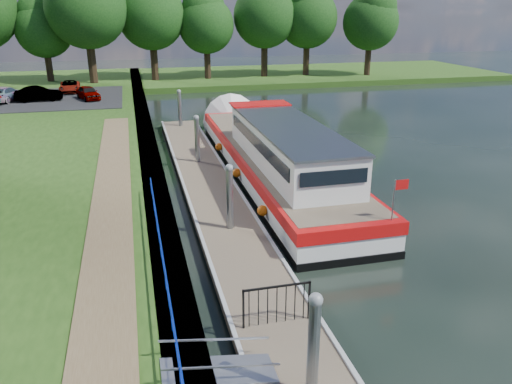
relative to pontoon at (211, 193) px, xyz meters
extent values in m
cube|color=#473D2D|center=(-2.55, 2.00, 0.20)|extent=(1.10, 90.00, 0.78)
cube|color=#234413|center=(12.00, 39.00, 0.12)|extent=(60.00, 18.00, 0.60)
cube|color=brown|center=(-4.40, -5.00, 0.62)|extent=(1.60, 40.00, 0.05)
cube|color=black|center=(-11.00, 25.00, 0.62)|extent=(14.00, 12.00, 0.06)
cube|color=#0C2DBF|center=(-2.75, -10.00, 1.29)|extent=(0.04, 18.00, 0.04)
cube|color=#0C2DBF|center=(-2.75, -10.00, 0.94)|extent=(0.03, 18.00, 0.03)
cylinder|color=#0C2DBF|center=(-2.75, -13.00, 0.95)|extent=(0.04, 0.04, 0.72)
cylinder|color=#0C2DBF|center=(-2.75, -11.00, 0.95)|extent=(0.04, 0.04, 0.72)
cylinder|color=#0C2DBF|center=(-2.75, -9.00, 0.95)|extent=(0.04, 0.04, 0.72)
cylinder|color=#0C2DBF|center=(-2.75, -7.00, 0.95)|extent=(0.04, 0.04, 0.72)
cylinder|color=#0C2DBF|center=(-2.75, -5.00, 0.95)|extent=(0.04, 0.04, 0.72)
cylinder|color=#0C2DBF|center=(-2.75, -3.00, 0.95)|extent=(0.04, 0.04, 0.72)
cylinder|color=#0C2DBF|center=(-2.75, -1.00, 0.95)|extent=(0.04, 0.04, 0.72)
cube|color=brown|center=(0.00, 0.00, 0.10)|extent=(2.50, 30.00, 0.24)
cube|color=#9EA0A3|center=(0.00, -12.00, -0.13)|extent=(2.30, 5.00, 0.30)
cube|color=#9EA0A3|center=(0.00, -4.00, -0.13)|extent=(2.30, 5.00, 0.30)
cube|color=#9EA0A3|center=(0.00, 4.00, -0.13)|extent=(2.30, 5.00, 0.30)
cube|color=#9EA0A3|center=(0.00, 12.00, -0.13)|extent=(2.30, 5.00, 0.30)
cube|color=#9EA0A3|center=(1.19, 0.00, 0.25)|extent=(0.12, 30.00, 0.06)
cube|color=#9EA0A3|center=(-1.19, 0.00, 0.25)|extent=(0.12, 30.00, 0.06)
cylinder|color=gray|center=(0.00, -13.50, 0.92)|extent=(0.26, 0.26, 3.40)
sphere|color=gray|center=(0.00, -13.50, 2.62)|extent=(0.30, 0.30, 0.30)
cylinder|color=gray|center=(0.00, -4.50, 0.92)|extent=(0.26, 0.26, 3.40)
sphere|color=gray|center=(0.00, -4.50, 2.62)|extent=(0.30, 0.30, 0.30)
cylinder|color=gray|center=(0.00, 4.50, 0.92)|extent=(0.26, 0.26, 3.40)
sphere|color=gray|center=(0.00, 4.50, 2.62)|extent=(0.30, 0.30, 0.30)
cylinder|color=gray|center=(0.00, 13.50, 0.92)|extent=(0.26, 0.26, 3.40)
sphere|color=gray|center=(0.00, 13.50, 2.62)|extent=(0.30, 0.30, 0.30)
cube|color=#A5A8AD|center=(-1.85, -12.50, 0.42)|extent=(2.58, 1.00, 0.43)
cube|color=#A5A8AD|center=(-1.85, -12.98, 0.92)|extent=(2.58, 0.04, 0.41)
cube|color=#A5A8AD|center=(-1.85, -12.02, 0.92)|extent=(2.58, 0.04, 0.41)
cube|color=black|center=(-0.90, -10.80, 0.80)|extent=(0.05, 0.05, 1.15)
cube|color=black|center=(0.90, -10.80, 0.80)|extent=(0.05, 0.05, 1.15)
cube|color=black|center=(0.00, -10.80, 1.34)|extent=(1.85, 0.05, 0.05)
cube|color=black|center=(-0.75, -10.80, 0.80)|extent=(0.02, 0.02, 1.10)
cube|color=black|center=(-0.50, -10.80, 0.80)|extent=(0.02, 0.02, 1.10)
cube|color=black|center=(-0.25, -10.80, 0.80)|extent=(0.02, 0.02, 1.10)
cube|color=black|center=(0.00, -10.80, 0.80)|extent=(0.02, 0.02, 1.10)
cube|color=black|center=(0.25, -10.80, 0.80)|extent=(0.02, 0.02, 1.10)
cube|color=black|center=(0.50, -10.80, 0.80)|extent=(0.02, 0.02, 1.10)
cube|color=black|center=(0.75, -10.80, 0.80)|extent=(0.02, 0.02, 1.10)
cube|color=black|center=(3.60, 2.28, -0.16)|extent=(4.00, 20.00, 0.55)
cube|color=silver|center=(3.60, 2.28, 0.44)|extent=(3.96, 19.90, 0.65)
cube|color=red|center=(3.60, 2.28, 1.00)|extent=(4.04, 20.00, 0.48)
cube|color=brown|center=(3.60, 2.28, 1.24)|extent=(3.68, 19.20, 0.04)
cone|color=silver|center=(3.60, 12.68, 0.37)|extent=(4.00, 1.50, 4.00)
cube|color=silver|center=(3.60, -0.22, 2.12)|extent=(3.00, 11.00, 1.75)
cube|color=gray|center=(3.60, -0.22, 3.04)|extent=(3.10, 11.20, 0.10)
cube|color=black|center=(2.08, -0.22, 2.37)|extent=(0.04, 10.00, 0.55)
cube|color=black|center=(5.12, -0.22, 2.37)|extent=(0.04, 10.00, 0.55)
cube|color=black|center=(3.60, 5.33, 2.37)|extent=(2.60, 0.04, 0.55)
cube|color=black|center=(3.60, -5.77, 2.37)|extent=(2.60, 0.04, 0.55)
cube|color=red|center=(3.60, 4.98, 3.12)|extent=(3.20, 1.60, 0.06)
cylinder|color=gray|center=(5.10, -7.42, 1.97)|extent=(0.05, 0.05, 1.50)
cube|color=red|center=(5.35, -7.42, 2.52)|extent=(0.50, 0.02, 0.35)
sphere|color=orange|center=(1.48, -3.72, 0.47)|extent=(0.44, 0.44, 0.44)
sphere|color=orange|center=(1.48, 1.28, 0.47)|extent=(0.44, 0.44, 0.44)
sphere|color=orange|center=(1.48, 6.28, 0.47)|extent=(0.44, 0.44, 0.44)
imported|color=#594C47|center=(2.40, -3.41, 2.12)|extent=(0.54, 0.71, 1.72)
cylinder|color=#332316|center=(-11.50, 36.87, 1.97)|extent=(0.70, 0.70, 3.10)
sphere|color=#123510|center=(-11.50, 36.87, 5.92)|extent=(5.85, 5.85, 5.85)
sphere|color=#123510|center=(-11.67, 37.04, 7.39)|extent=(4.65, 4.65, 4.65)
cylinder|color=#332316|center=(-6.89, 34.36, 2.56)|extent=(0.84, 0.84, 4.29)
sphere|color=#123510|center=(-6.89, 34.36, 8.04)|extent=(8.10, 8.10, 8.10)
cylinder|color=#332316|center=(-0.41, 36.36, 2.33)|extent=(0.79, 0.79, 3.83)
sphere|color=#123510|center=(-0.41, 36.36, 7.23)|extent=(7.24, 7.24, 7.24)
cylinder|color=#332316|center=(5.49, 36.09, 2.05)|extent=(0.72, 0.72, 3.26)
sphere|color=#123510|center=(5.49, 36.09, 6.21)|extent=(6.16, 6.16, 6.16)
sphere|color=#123510|center=(5.30, 36.34, 7.75)|extent=(4.89, 4.89, 4.89)
cylinder|color=#332316|center=(12.25, 36.38, 2.30)|extent=(0.78, 0.78, 3.77)
sphere|color=#123510|center=(12.25, 36.38, 7.12)|extent=(7.13, 7.13, 7.13)
cylinder|color=#332316|center=(17.42, 36.40, 2.24)|extent=(0.77, 0.77, 3.65)
sphere|color=#123510|center=(17.42, 36.40, 6.90)|extent=(6.89, 6.89, 6.89)
sphere|color=#123510|center=(17.07, 36.41, 8.63)|extent=(5.47, 5.47, 5.47)
cylinder|color=#332316|center=(24.52, 34.52, 2.12)|extent=(0.74, 0.74, 3.41)
sphere|color=#123510|center=(24.52, 34.52, 6.47)|extent=(6.43, 6.43, 6.43)
sphere|color=#123510|center=(24.75, 34.30, 8.08)|extent=(5.11, 5.11, 5.11)
imported|color=#999999|center=(-6.79, 23.60, 1.22)|extent=(2.43, 3.62, 1.15)
imported|color=#999999|center=(-10.78, 23.75, 1.27)|extent=(3.84, 1.60, 1.23)
imported|color=#999999|center=(-13.46, 24.32, 1.27)|extent=(2.87, 4.55, 1.23)
imported|color=#999999|center=(-8.70, 28.03, 1.18)|extent=(1.96, 3.90, 1.06)
camera|label=1|loc=(-3.26, -21.58, 8.14)|focal=35.00mm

